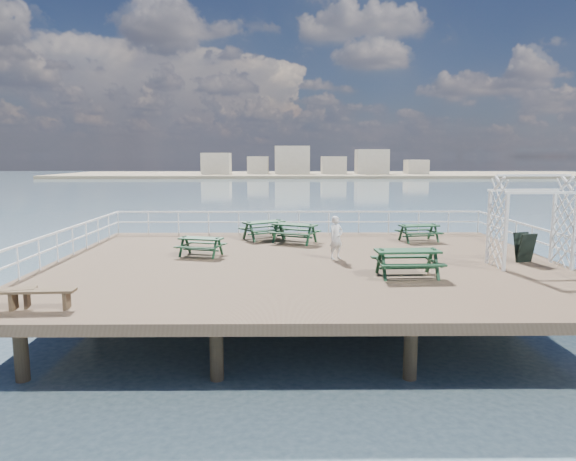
{
  "coord_description": "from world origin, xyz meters",
  "views": [
    {
      "loc": [
        -0.8,
        -18.11,
        3.72
      ],
      "look_at": [
        -0.6,
        0.09,
        1.1
      ],
      "focal_mm": 32.0,
      "sensor_mm": 36.0,
      "label": 1
    }
  ],
  "objects_px": {
    "picnic_table_b": "(295,229)",
    "picnic_table_c": "(419,229)",
    "flat_bench_far": "(40,295)",
    "person": "(336,238)",
    "trellis_arbor": "(531,226)",
    "picnic_table_a": "(264,226)",
    "picnic_table_d": "(201,243)",
    "picnic_table_e": "(407,257)"
  },
  "relations": [
    {
      "from": "picnic_table_c",
      "to": "picnic_table_d",
      "type": "bearing_deg",
      "value": -171.91
    },
    {
      "from": "picnic_table_a",
      "to": "picnic_table_c",
      "type": "bearing_deg",
      "value": -37.84
    },
    {
      "from": "flat_bench_far",
      "to": "person",
      "type": "distance_m",
      "value": 10.07
    },
    {
      "from": "picnic_table_d",
      "to": "trellis_arbor",
      "type": "relative_size",
      "value": 0.61
    },
    {
      "from": "picnic_table_d",
      "to": "flat_bench_far",
      "type": "xyz_separation_m",
      "value": [
        -2.89,
        -6.83,
        -0.14
      ]
    },
    {
      "from": "trellis_arbor",
      "to": "picnic_table_d",
      "type": "bearing_deg",
      "value": 167.59
    },
    {
      "from": "picnic_table_c",
      "to": "flat_bench_far",
      "type": "relative_size",
      "value": 1.13
    },
    {
      "from": "picnic_table_a",
      "to": "picnic_table_d",
      "type": "xyz_separation_m",
      "value": [
        -2.24,
        -4.02,
        -0.08
      ]
    },
    {
      "from": "trellis_arbor",
      "to": "person",
      "type": "height_order",
      "value": "trellis_arbor"
    },
    {
      "from": "picnic_table_c",
      "to": "picnic_table_e",
      "type": "distance_m",
      "value": 7.08
    },
    {
      "from": "picnic_table_b",
      "to": "picnic_table_c",
      "type": "relative_size",
      "value": 1.22
    },
    {
      "from": "picnic_table_c",
      "to": "picnic_table_b",
      "type": "bearing_deg",
      "value": 171.37
    },
    {
      "from": "trellis_arbor",
      "to": "person",
      "type": "xyz_separation_m",
      "value": [
        -6.44,
        1.39,
        -0.61
      ]
    },
    {
      "from": "picnic_table_b",
      "to": "person",
      "type": "xyz_separation_m",
      "value": [
        1.43,
        -3.64,
        0.2
      ]
    },
    {
      "from": "person",
      "to": "picnic_table_a",
      "type": "bearing_deg",
      "value": 88.0
    },
    {
      "from": "picnic_table_a",
      "to": "person",
      "type": "xyz_separation_m",
      "value": [
        2.81,
        -4.67,
        0.21
      ]
    },
    {
      "from": "trellis_arbor",
      "to": "picnic_table_a",
      "type": "bearing_deg",
      "value": 144.42
    },
    {
      "from": "picnic_table_e",
      "to": "person",
      "type": "distance_m",
      "value": 3.42
    },
    {
      "from": "picnic_table_b",
      "to": "person",
      "type": "relative_size",
      "value": 1.5
    },
    {
      "from": "picnic_table_c",
      "to": "flat_bench_far",
      "type": "distance_m",
      "value": 15.71
    },
    {
      "from": "picnic_table_b",
      "to": "picnic_table_e",
      "type": "bearing_deg",
      "value": -36.83
    },
    {
      "from": "picnic_table_b",
      "to": "person",
      "type": "height_order",
      "value": "person"
    },
    {
      "from": "picnic_table_c",
      "to": "picnic_table_d",
      "type": "xyz_separation_m",
      "value": [
        -9.14,
        -3.29,
        -0.03
      ]
    },
    {
      "from": "picnic_table_a",
      "to": "trellis_arbor",
      "type": "height_order",
      "value": "trellis_arbor"
    },
    {
      "from": "picnic_table_d",
      "to": "picnic_table_e",
      "type": "relative_size",
      "value": 0.93
    },
    {
      "from": "picnic_table_b",
      "to": "flat_bench_far",
      "type": "distance_m",
      "value": 11.78
    },
    {
      "from": "person",
      "to": "flat_bench_far",
      "type": "bearing_deg",
      "value": -175.08
    },
    {
      "from": "picnic_table_a",
      "to": "flat_bench_far",
      "type": "distance_m",
      "value": 12.0
    },
    {
      "from": "picnic_table_c",
      "to": "picnic_table_e",
      "type": "relative_size",
      "value": 0.95
    },
    {
      "from": "picnic_table_a",
      "to": "picnic_table_d",
      "type": "bearing_deg",
      "value": -150.95
    },
    {
      "from": "picnic_table_d",
      "to": "person",
      "type": "height_order",
      "value": "person"
    },
    {
      "from": "picnic_table_d",
      "to": "picnic_table_a",
      "type": "bearing_deg",
      "value": 76.24
    },
    {
      "from": "flat_bench_far",
      "to": "trellis_arbor",
      "type": "bearing_deg",
      "value": 15.31
    },
    {
      "from": "picnic_table_b",
      "to": "trellis_arbor",
      "type": "height_order",
      "value": "trellis_arbor"
    },
    {
      "from": "picnic_table_a",
      "to": "flat_bench_far",
      "type": "height_order",
      "value": "picnic_table_a"
    },
    {
      "from": "picnic_table_d",
      "to": "flat_bench_far",
      "type": "distance_m",
      "value": 7.42
    },
    {
      "from": "picnic_table_e",
      "to": "picnic_table_d",
      "type": "bearing_deg",
      "value": 150.65
    },
    {
      "from": "trellis_arbor",
      "to": "picnic_table_c",
      "type": "bearing_deg",
      "value": 111.49
    },
    {
      "from": "picnic_table_e",
      "to": "flat_bench_far",
      "type": "bearing_deg",
      "value": -164.17
    },
    {
      "from": "picnic_table_c",
      "to": "person",
      "type": "distance_m",
      "value": 5.68
    },
    {
      "from": "picnic_table_a",
      "to": "picnic_table_e",
      "type": "height_order",
      "value": "picnic_table_e"
    },
    {
      "from": "picnic_table_c",
      "to": "person",
      "type": "height_order",
      "value": "person"
    }
  ]
}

